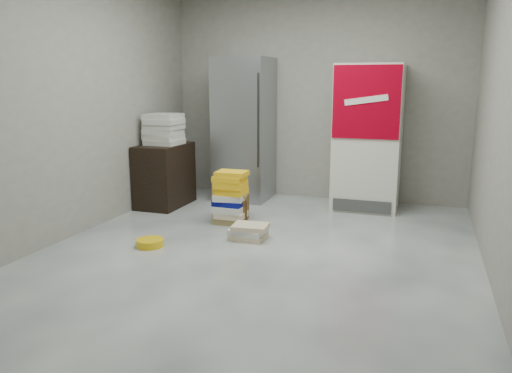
{
  "coord_description": "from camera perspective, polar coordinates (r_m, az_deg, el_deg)",
  "views": [
    {
      "loc": [
        1.44,
        -4.21,
        1.59
      ],
      "look_at": [
        -0.24,
        0.7,
        0.49
      ],
      "focal_mm": 35.0,
      "sensor_mm": 36.0,
      "label": 1
    }
  ],
  "objects": [
    {
      "name": "supply_box_stack",
      "position": [
        6.47,
        -10.49,
        6.47
      ],
      "size": [
        0.43,
        0.42,
        0.39
      ],
      "color": "silver",
      "rests_on": "wood_shelf"
    },
    {
      "name": "cardboard_box",
      "position": [
        5.82,
        -2.82,
        -2.61
      ],
      "size": [
        0.47,
        0.47,
        0.31
      ],
      "rotation": [
        0.0,
        0.0,
        0.26
      ],
      "color": "yellow",
      "rests_on": "ground"
    },
    {
      "name": "steel_fridge",
      "position": [
        6.79,
        -1.36,
        6.53
      ],
      "size": [
        0.7,
        0.72,
        1.9
      ],
      "color": "#919498",
      "rests_on": "ground"
    },
    {
      "name": "phonebook_stack_main",
      "position": [
        5.65,
        -2.97,
        -1.25
      ],
      "size": [
        0.38,
        0.3,
        0.61
      ],
      "rotation": [
        0.0,
        0.0,
        0.1
      ],
      "color": "olive",
      "rests_on": "ground"
    },
    {
      "name": "room_shell",
      "position": [
        4.46,
        0.04,
        14.61
      ],
      "size": [
        4.04,
        5.04,
        2.82
      ],
      "color": "#9C968C",
      "rests_on": "ground"
    },
    {
      "name": "coke_cooler",
      "position": [
        6.41,
        12.67,
        5.51
      ],
      "size": [
        0.8,
        0.73,
        1.8
      ],
      "color": "silver",
      "rests_on": "ground"
    },
    {
      "name": "phonebook_stack_side",
      "position": [
        5.13,
        -0.83,
        -5.18
      ],
      "size": [
        0.4,
        0.31,
        0.16
      ],
      "rotation": [
        0.0,
        0.0,
        0.08
      ],
      "color": "beige",
      "rests_on": "ground"
    },
    {
      "name": "bucket_lid",
      "position": [
        5.03,
        -12.02,
        -6.31
      ],
      "size": [
        0.28,
        0.28,
        0.07
      ],
      "primitive_type": "cylinder",
      "rotation": [
        0.0,
        0.0,
        -0.03
      ],
      "color": "yellow",
      "rests_on": "ground"
    },
    {
      "name": "wood_shelf",
      "position": [
        6.55,
        -10.38,
        1.28
      ],
      "size": [
        0.5,
        0.8,
        0.8
      ],
      "primitive_type": "cube",
      "color": "black",
      "rests_on": "ground"
    },
    {
      "name": "ground",
      "position": [
        4.73,
        0.03,
        -7.71
      ],
      "size": [
        5.0,
        5.0,
        0.0
      ],
      "primitive_type": "plane",
      "color": "silver",
      "rests_on": "ground"
    }
  ]
}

